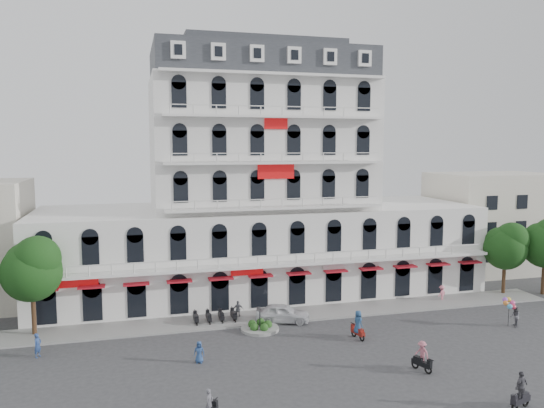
{
  "coord_description": "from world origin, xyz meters",
  "views": [
    {
      "loc": [
        -13.06,
        -35.69,
        15.37
      ],
      "look_at": [
        -0.88,
        10.0,
        10.16
      ],
      "focal_mm": 35.0,
      "sensor_mm": 36.0,
      "label": 1
    }
  ],
  "objects_px": {
    "rider_west": "(209,408)",
    "balloon_vendor": "(513,312)",
    "rider_east": "(358,324)",
    "parked_car": "(283,313)",
    "rider_northeast": "(521,390)",
    "rider_center": "(422,355)"
  },
  "relations": [
    {
      "from": "rider_northeast",
      "to": "rider_east",
      "type": "bearing_deg",
      "value": -88.77
    },
    {
      "from": "balloon_vendor",
      "to": "rider_center",
      "type": "bearing_deg",
      "value": -153.78
    },
    {
      "from": "parked_car",
      "to": "rider_northeast",
      "type": "distance_m",
      "value": 20.56
    },
    {
      "from": "rider_east",
      "to": "balloon_vendor",
      "type": "height_order",
      "value": "balloon_vendor"
    },
    {
      "from": "rider_west",
      "to": "rider_east",
      "type": "height_order",
      "value": "rider_east"
    },
    {
      "from": "rider_west",
      "to": "rider_center",
      "type": "relative_size",
      "value": 0.94
    },
    {
      "from": "balloon_vendor",
      "to": "parked_car",
      "type": "bearing_deg",
      "value": 161.81
    },
    {
      "from": "parked_car",
      "to": "rider_west",
      "type": "relative_size",
      "value": 2.34
    },
    {
      "from": "parked_car",
      "to": "rider_center",
      "type": "bearing_deg",
      "value": -131.79
    },
    {
      "from": "rider_east",
      "to": "balloon_vendor",
      "type": "distance_m",
      "value": 14.01
    },
    {
      "from": "rider_northeast",
      "to": "rider_center",
      "type": "distance_m",
      "value": 6.8
    },
    {
      "from": "parked_car",
      "to": "rider_center",
      "type": "relative_size",
      "value": 2.21
    },
    {
      "from": "parked_car",
      "to": "rider_east",
      "type": "height_order",
      "value": "rider_east"
    },
    {
      "from": "rider_west",
      "to": "rider_east",
      "type": "distance_m",
      "value": 16.58
    },
    {
      "from": "rider_east",
      "to": "rider_northeast",
      "type": "bearing_deg",
      "value": -172.71
    },
    {
      "from": "parked_car",
      "to": "rider_northeast",
      "type": "xyz_separation_m",
      "value": [
        9.23,
        -18.38,
        0.36
      ]
    },
    {
      "from": "rider_east",
      "to": "balloon_vendor",
      "type": "relative_size",
      "value": 0.96
    },
    {
      "from": "rider_west",
      "to": "balloon_vendor",
      "type": "xyz_separation_m",
      "value": [
        27.33,
        9.15,
        0.38
      ]
    },
    {
      "from": "rider_west",
      "to": "rider_east",
      "type": "bearing_deg",
      "value": -17.52
    },
    {
      "from": "rider_west",
      "to": "rider_center",
      "type": "distance_m",
      "value": 15.36
    },
    {
      "from": "rider_northeast",
      "to": "balloon_vendor",
      "type": "xyz_separation_m",
      "value": [
        9.46,
        12.24,
        0.09
      ]
    },
    {
      "from": "parked_car",
      "to": "balloon_vendor",
      "type": "distance_m",
      "value": 19.67
    }
  ]
}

